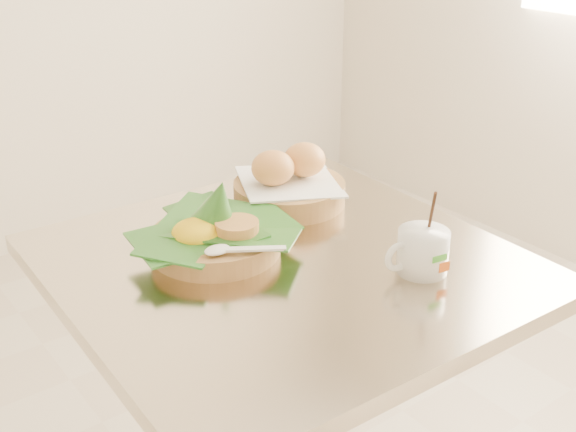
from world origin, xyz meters
TOP-DOWN VIEW (x-y plane):
  - cafe_table at (0.11, -0.00)m, footprint 0.72×0.72m
  - rice_basket at (0.03, 0.09)m, footprint 0.27×0.27m
  - bread_basket at (0.25, 0.18)m, footprint 0.24×0.24m
  - coffee_mug at (0.25, -0.16)m, footprint 0.11×0.09m

SIDE VIEW (x-z plane):
  - cafe_table at x=0.11m, z-range 0.15..0.90m
  - rice_basket at x=0.03m, z-range 0.72..0.85m
  - coffee_mug at x=0.25m, z-range 0.72..0.86m
  - bread_basket at x=0.25m, z-range 0.73..0.84m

